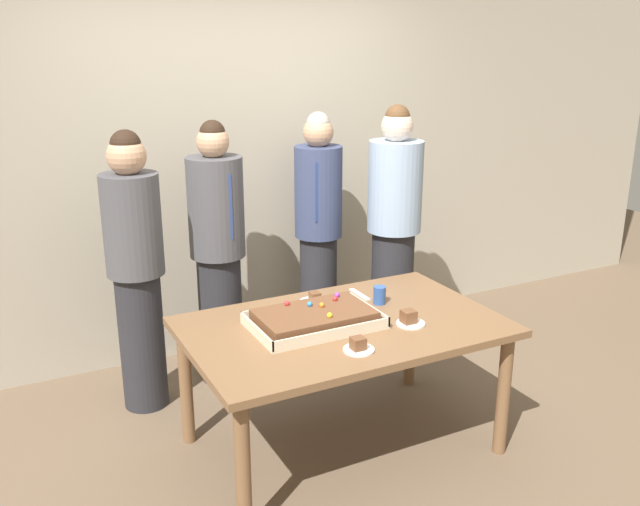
% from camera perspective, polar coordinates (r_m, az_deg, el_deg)
% --- Properties ---
extents(ground_plane, '(12.00, 12.00, 0.00)m').
position_cam_1_polar(ground_plane, '(3.91, 1.84, -15.77)').
color(ground_plane, brown).
extents(interior_back_panel, '(8.00, 0.12, 3.00)m').
position_cam_1_polar(interior_back_panel, '(4.77, -7.42, 9.60)').
color(interior_back_panel, '#B2A893').
rests_on(interior_back_panel, ground_plane).
extents(party_table, '(1.62, 1.02, 0.73)m').
position_cam_1_polar(party_table, '(3.59, 1.94, -7.09)').
color(party_table, brown).
rests_on(party_table, ground_plane).
extents(sheet_cake, '(0.65, 0.42, 0.11)m').
position_cam_1_polar(sheet_cake, '(3.52, -0.47, -5.50)').
color(sheet_cake, beige).
rests_on(sheet_cake, party_table).
extents(plated_slice_near_left, '(0.15, 0.15, 0.07)m').
position_cam_1_polar(plated_slice_near_left, '(3.26, 3.22, -7.79)').
color(plated_slice_near_left, white).
rests_on(plated_slice_near_left, party_table).
extents(plated_slice_near_right, '(0.15, 0.15, 0.06)m').
position_cam_1_polar(plated_slice_near_right, '(3.82, -0.55, -3.92)').
color(plated_slice_near_right, white).
rests_on(plated_slice_near_right, party_table).
extents(plated_slice_far_left, '(0.15, 0.15, 0.08)m').
position_cam_1_polar(plated_slice_far_left, '(3.57, 7.46, -5.52)').
color(plated_slice_far_left, white).
rests_on(plated_slice_far_left, party_table).
extents(drink_cup_nearest, '(0.07, 0.07, 0.10)m').
position_cam_1_polar(drink_cup_nearest, '(3.81, 4.98, -3.52)').
color(drink_cup_nearest, '#2D5199').
rests_on(drink_cup_nearest, party_table).
extents(cake_server_utensil, '(0.03, 0.20, 0.01)m').
position_cam_1_polar(cake_server_utensil, '(3.95, 3.32, -3.47)').
color(cake_server_utensil, silver).
rests_on(cake_server_utensil, party_table).
extents(person_serving_front, '(0.32, 0.32, 1.69)m').
position_cam_1_polar(person_serving_front, '(4.71, -0.14, 1.92)').
color(person_serving_front, '#28282D').
rests_on(person_serving_front, ground_plane).
extents(person_green_shirt_behind, '(0.35, 0.35, 1.68)m').
position_cam_1_polar(person_green_shirt_behind, '(4.31, -8.51, 0.12)').
color(person_green_shirt_behind, '#28282D').
rests_on(person_green_shirt_behind, ground_plane).
extents(person_striped_tie_right, '(0.36, 0.36, 1.74)m').
position_cam_1_polar(person_striped_tie_right, '(4.63, 6.17, 1.79)').
color(person_striped_tie_right, '#28282D').
rests_on(person_striped_tie_right, ground_plane).
extents(person_far_right_suit, '(0.33, 0.33, 1.67)m').
position_cam_1_polar(person_far_right_suit, '(4.08, -15.10, -1.22)').
color(person_far_right_suit, '#28282D').
rests_on(person_far_right_suit, ground_plane).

